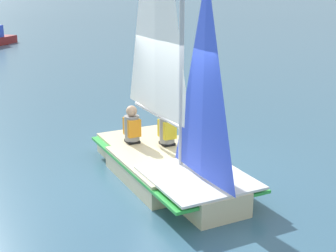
% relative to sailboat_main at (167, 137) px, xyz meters
% --- Properties ---
extents(ground_plane, '(260.00, 260.00, 0.00)m').
position_rel_sailboat_main_xyz_m(ground_plane, '(-0.02, 0.02, -0.79)').
color(ground_plane, '#38607A').
extents(sailboat_main, '(4.11, 3.56, 5.96)m').
position_rel_sailboat_main_xyz_m(sailboat_main, '(0.00, 0.00, 0.00)').
color(sailboat_main, beige).
rests_on(sailboat_main, ground_plane).
extents(sailor_helm, '(0.43, 0.42, 1.16)m').
position_rel_sailboat_main_xyz_m(sailor_helm, '(0.34, -0.61, -0.17)').
color(sailor_helm, black).
rests_on(sailor_helm, ground_plane).
extents(sailor_crew, '(0.43, 0.42, 1.16)m').
position_rel_sailboat_main_xyz_m(sailor_crew, '(1.02, -0.39, -0.17)').
color(sailor_crew, black).
rests_on(sailor_crew, ground_plane).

